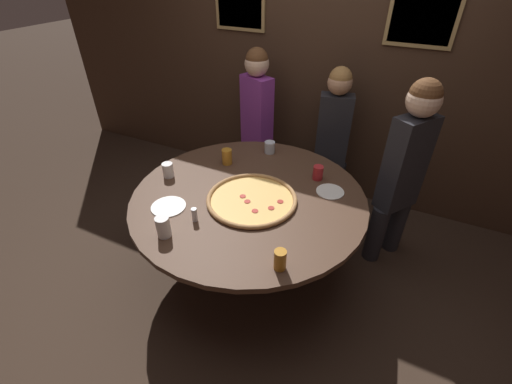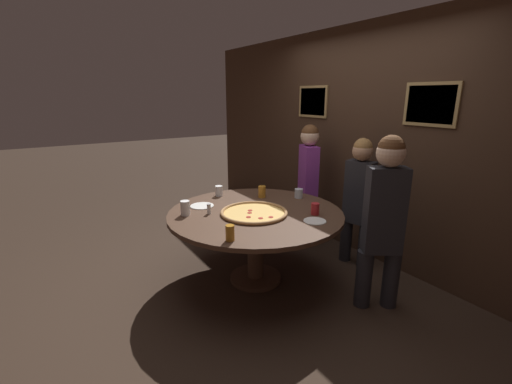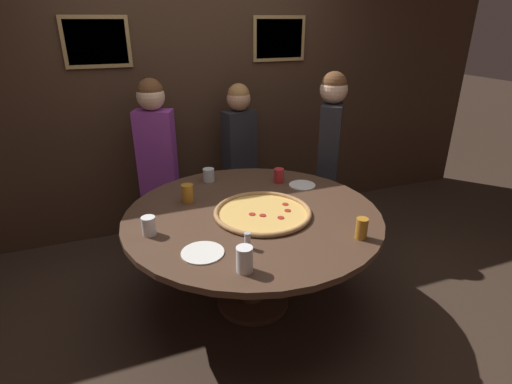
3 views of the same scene
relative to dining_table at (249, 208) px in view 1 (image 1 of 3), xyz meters
name	(u,v)px [view 1 (image 1 of 3)]	position (x,y,z in m)	size (l,w,h in m)	color
ground_plane	(250,265)	(0.00, 0.00, -0.62)	(24.00, 24.00, 0.00)	#38281E
back_wall	(318,65)	(0.00, 1.45, 0.68)	(6.40, 0.08, 2.60)	#3D281C
dining_table	(249,208)	(0.00, 0.00, 0.00)	(1.70, 1.70, 0.74)	#4C3323
giant_pizza	(252,199)	(0.05, -0.05, 0.13)	(0.65, 0.65, 0.03)	#EAB75B
drink_cup_by_shaker	(270,147)	(-0.13, 0.65, 0.17)	(0.09, 0.09, 0.10)	silver
drink_cup_far_left	(168,170)	(-0.68, -0.05, 0.18)	(0.08, 0.08, 0.11)	white
drink_cup_near_right	(318,173)	(0.38, 0.43, 0.17)	(0.08, 0.08, 0.11)	#B22328
drink_cup_near_left	(227,157)	(-0.36, 0.32, 0.18)	(0.08, 0.08, 0.13)	#BC7A23
drink_cup_centre_back	(280,260)	(0.47, -0.54, 0.18)	(0.07, 0.07, 0.13)	#BC7A23
drink_cup_far_right	(163,227)	(-0.27, -0.61, 0.19)	(0.09, 0.09, 0.14)	white
white_plate_right_side	(330,192)	(0.52, 0.30, 0.12)	(0.20, 0.20, 0.01)	white
white_plate_left_side	(169,207)	(-0.43, -0.37, 0.12)	(0.24, 0.24, 0.01)	white
condiment_shaker	(194,215)	(-0.19, -0.41, 0.17)	(0.04, 0.04, 0.10)	silver
diner_side_left	(257,117)	(-0.46, 1.08, 0.23)	(0.40, 0.27, 1.50)	#232328
diner_side_right	(333,134)	(0.30, 1.13, 0.18)	(0.37, 0.23, 1.41)	#232328
diner_far_right	(404,168)	(0.97, 0.66, 0.25)	(0.33, 0.39, 1.53)	#232328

